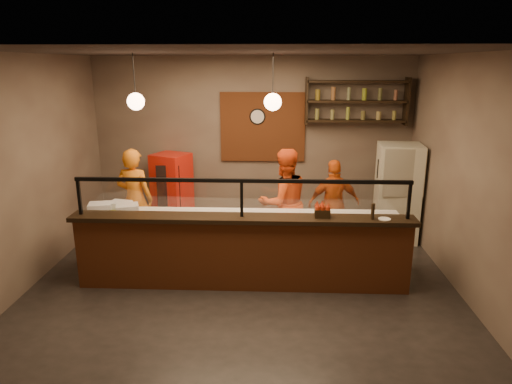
{
  "coord_description": "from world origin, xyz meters",
  "views": [
    {
      "loc": [
        0.45,
        -6.15,
        3.05
      ],
      "look_at": [
        0.17,
        0.3,
        1.24
      ],
      "focal_mm": 32.0,
      "sensor_mm": 36.0,
      "label": 1
    }
  ],
  "objects_px": {
    "red_cooler": "(172,191)",
    "pizza_dough": "(212,215)",
    "cook_right": "(334,203)",
    "fridge": "(397,193)",
    "wall_clock": "(257,117)",
    "cook_mid": "(284,202)",
    "condiment_caddy": "(322,213)",
    "pepper_mill": "(373,212)",
    "cook_left": "(135,199)"
  },
  "relations": [
    {
      "from": "red_cooler",
      "to": "cook_mid",
      "type": "bearing_deg",
      "value": -5.45
    },
    {
      "from": "fridge",
      "to": "pizza_dough",
      "type": "height_order",
      "value": "fridge"
    },
    {
      "from": "pizza_dough",
      "to": "pepper_mill",
      "type": "distance_m",
      "value": 2.29
    },
    {
      "from": "wall_clock",
      "to": "cook_right",
      "type": "xyz_separation_m",
      "value": [
        1.35,
        -1.12,
        -1.34
      ]
    },
    {
      "from": "fridge",
      "to": "wall_clock",
      "type": "bearing_deg",
      "value": 167.82
    },
    {
      "from": "cook_right",
      "to": "condiment_caddy",
      "type": "relative_size",
      "value": 7.34
    },
    {
      "from": "cook_left",
      "to": "condiment_caddy",
      "type": "xyz_separation_m",
      "value": [
        2.99,
        -1.36,
        0.25
      ]
    },
    {
      "from": "cook_left",
      "to": "cook_mid",
      "type": "height_order",
      "value": "cook_mid"
    },
    {
      "from": "cook_mid",
      "to": "pepper_mill",
      "type": "distance_m",
      "value": 1.75
    },
    {
      "from": "cook_right",
      "to": "red_cooler",
      "type": "bearing_deg",
      "value": -23.98
    },
    {
      "from": "cook_left",
      "to": "fridge",
      "type": "bearing_deg",
      "value": -161.15
    },
    {
      "from": "cook_mid",
      "to": "red_cooler",
      "type": "relative_size",
      "value": 1.23
    },
    {
      "from": "wall_clock",
      "to": "cook_left",
      "type": "height_order",
      "value": "wall_clock"
    },
    {
      "from": "pizza_dough",
      "to": "fridge",
      "type": "bearing_deg",
      "value": 26.14
    },
    {
      "from": "cook_left",
      "to": "fridge",
      "type": "relative_size",
      "value": 1.0
    },
    {
      "from": "cook_mid",
      "to": "red_cooler",
      "type": "bearing_deg",
      "value": -52.99
    },
    {
      "from": "cook_left",
      "to": "condiment_caddy",
      "type": "height_order",
      "value": "cook_left"
    },
    {
      "from": "cook_right",
      "to": "wall_clock",
      "type": "bearing_deg",
      "value": -48.3
    },
    {
      "from": "condiment_caddy",
      "to": "pepper_mill",
      "type": "height_order",
      "value": "pepper_mill"
    },
    {
      "from": "red_cooler",
      "to": "pizza_dough",
      "type": "bearing_deg",
      "value": -37.78
    },
    {
      "from": "cook_mid",
      "to": "cook_right",
      "type": "height_order",
      "value": "cook_mid"
    },
    {
      "from": "pizza_dough",
      "to": "condiment_caddy",
      "type": "height_order",
      "value": "condiment_caddy"
    },
    {
      "from": "cook_mid",
      "to": "condiment_caddy",
      "type": "xyz_separation_m",
      "value": [
        0.5,
        -1.22,
        0.23
      ]
    },
    {
      "from": "fridge",
      "to": "cook_mid",
      "type": "bearing_deg",
      "value": -154.68
    },
    {
      "from": "wall_clock",
      "to": "pizza_dough",
      "type": "relative_size",
      "value": 0.63
    },
    {
      "from": "cook_mid",
      "to": "pepper_mill",
      "type": "relative_size",
      "value": 8.18
    },
    {
      "from": "pepper_mill",
      "to": "cook_right",
      "type": "bearing_deg",
      "value": 99.76
    },
    {
      "from": "fridge",
      "to": "pepper_mill",
      "type": "height_order",
      "value": "fridge"
    },
    {
      "from": "cook_right",
      "to": "pepper_mill",
      "type": "height_order",
      "value": "cook_right"
    },
    {
      "from": "pizza_dough",
      "to": "red_cooler",
      "type": "bearing_deg",
      "value": 117.83
    },
    {
      "from": "wall_clock",
      "to": "condiment_caddy",
      "type": "height_order",
      "value": "wall_clock"
    },
    {
      "from": "wall_clock",
      "to": "condiment_caddy",
      "type": "distance_m",
      "value": 3.07
    },
    {
      "from": "condiment_caddy",
      "to": "pepper_mill",
      "type": "bearing_deg",
      "value": -6.31
    },
    {
      "from": "cook_mid",
      "to": "fridge",
      "type": "bearing_deg",
      "value": 177.09
    },
    {
      "from": "wall_clock",
      "to": "cook_mid",
      "type": "height_order",
      "value": "wall_clock"
    },
    {
      "from": "cook_left",
      "to": "pepper_mill",
      "type": "bearing_deg",
      "value": 169.86
    },
    {
      "from": "fridge",
      "to": "pepper_mill",
      "type": "xyz_separation_m",
      "value": [
        -0.86,
        -2.03,
        0.3
      ]
    },
    {
      "from": "cook_right",
      "to": "pizza_dough",
      "type": "height_order",
      "value": "cook_right"
    },
    {
      "from": "wall_clock",
      "to": "red_cooler",
      "type": "height_order",
      "value": "wall_clock"
    },
    {
      "from": "wall_clock",
      "to": "cook_left",
      "type": "bearing_deg",
      "value": -145.5
    },
    {
      "from": "red_cooler",
      "to": "pepper_mill",
      "type": "xyz_separation_m",
      "value": [
        3.26,
        -2.5,
        0.45
      ]
    },
    {
      "from": "wall_clock",
      "to": "cook_left",
      "type": "distance_m",
      "value": 2.73
    },
    {
      "from": "cook_mid",
      "to": "red_cooler",
      "type": "height_order",
      "value": "cook_mid"
    },
    {
      "from": "cook_left",
      "to": "pepper_mill",
      "type": "xyz_separation_m",
      "value": [
        3.65,
        -1.43,
        0.3
      ]
    },
    {
      "from": "cook_left",
      "to": "red_cooler",
      "type": "height_order",
      "value": "cook_left"
    },
    {
      "from": "cook_left",
      "to": "pizza_dough",
      "type": "bearing_deg",
      "value": 158.91
    },
    {
      "from": "wall_clock",
      "to": "fridge",
      "type": "distance_m",
      "value": 2.89
    },
    {
      "from": "red_cooler",
      "to": "condiment_caddy",
      "type": "height_order",
      "value": "red_cooler"
    },
    {
      "from": "fridge",
      "to": "cook_left",
      "type": "bearing_deg",
      "value": -167.32
    },
    {
      "from": "cook_mid",
      "to": "wall_clock",
      "type": "bearing_deg",
      "value": -95.24
    }
  ]
}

